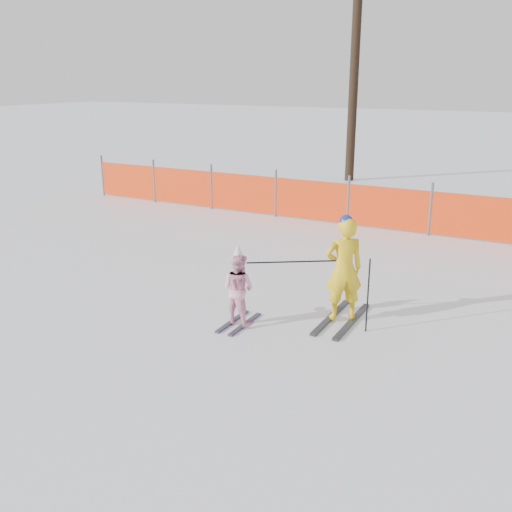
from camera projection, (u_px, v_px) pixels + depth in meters
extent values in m
plane|color=white|center=(240.00, 330.00, 8.40)|extent=(120.00, 120.00, 0.00)
cube|color=black|center=(331.00, 317.00, 8.79)|extent=(0.09, 1.46, 0.04)
cube|color=black|center=(352.00, 321.00, 8.64)|extent=(0.09, 1.46, 0.04)
imported|color=yellow|center=(344.00, 269.00, 8.47)|extent=(0.69, 0.65, 1.58)
sphere|color=navy|center=(346.00, 222.00, 8.25)|extent=(0.21, 0.21, 0.21)
cube|color=black|center=(232.00, 321.00, 8.65)|extent=(0.09, 0.90, 0.03)
cube|color=black|center=(245.00, 324.00, 8.55)|extent=(0.09, 0.90, 0.03)
imported|color=#FFA6C6|center=(238.00, 288.00, 8.43)|extent=(0.57, 0.47, 1.08)
cone|color=silver|center=(238.00, 251.00, 8.26)|extent=(0.19, 0.19, 0.24)
cylinder|color=black|center=(368.00, 296.00, 8.18)|extent=(0.02, 0.02, 1.12)
cylinder|color=black|center=(291.00, 262.00, 8.37)|extent=(1.13, 0.73, 0.02)
cylinder|color=#595960|center=(103.00, 176.00, 17.70)|extent=(0.06, 0.06, 1.25)
cylinder|color=#595960|center=(154.00, 181.00, 16.80)|extent=(0.06, 0.06, 1.25)
cylinder|color=#595960|center=(212.00, 187.00, 15.90)|extent=(0.06, 0.06, 1.25)
cylinder|color=#595960|center=(276.00, 193.00, 15.01)|extent=(0.06, 0.06, 1.25)
cylinder|color=#595960|center=(348.00, 201.00, 14.11)|extent=(0.06, 0.06, 1.25)
cylinder|color=#595960|center=(430.00, 209.00, 13.21)|extent=(0.06, 0.06, 1.25)
cube|color=#FF3B0D|center=(318.00, 201.00, 14.49)|extent=(14.38, 0.03, 1.00)
cylinder|color=black|center=(354.00, 83.00, 19.53)|extent=(0.31, 0.31, 6.72)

